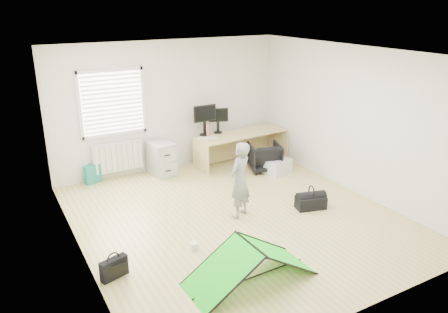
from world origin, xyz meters
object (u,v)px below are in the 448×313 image
desk (242,148)px  office_chair (265,157)px  monitor_left (205,124)px  thermos (208,130)px  person (240,180)px  filing_cabinet (162,158)px  storage_crate (277,166)px  laptop_bag (114,268)px  monitor_right (218,124)px  duffel_bag (311,202)px  kite (250,262)px

desk → office_chair: 0.63m
monitor_left → thermos: size_ratio=1.90×
person → desk: bearing=-151.0°
filing_cabinet → monitor_left: 1.17m
office_chair → storage_crate: size_ratio=1.21×
thermos → laptop_bag: thermos is taller
filing_cabinet → office_chair: (1.99, -0.86, -0.05)m
desk → person: bearing=-126.3°
monitor_right → storage_crate: (0.80, -1.15, -0.75)m
thermos → storage_crate: bearing=-43.9°
thermos → monitor_left: bearing=113.0°
person → laptop_bag: 2.48m
filing_cabinet → desk: bearing=-15.9°
thermos → storage_crate: (1.09, -1.05, -0.68)m
desk → person: size_ratio=1.57×
desk → person: (-1.36, -2.14, 0.30)m
desk → filing_cabinet: (-1.78, 0.27, -0.00)m
monitor_left → monitor_right: 0.33m
monitor_right → storage_crate: bearing=-35.6°
desk → laptop_bag: 4.65m
filing_cabinet → laptop_bag: 3.65m
person → duffel_bag: 1.40m
kite → storage_crate: (2.51, 2.87, -0.11)m
kite → monitor_right: bearing=65.3°
office_chair → laptop_bag: bearing=48.4°
desk → kite: size_ratio=1.21×
filing_cabinet → storage_crate: bearing=-35.4°
monitor_right → thermos: monitor_right is taller
monitor_left → thermos: (0.04, -0.09, -0.11)m
office_chair → kite: 3.94m
monitor_right → filing_cabinet: bearing=-159.8°
desk → laptop_bag: bearing=-146.4°
desk → thermos: (-0.73, 0.18, 0.48)m
laptop_bag → thermos: bearing=28.2°
person → storage_crate: 2.19m
office_chair → kite: size_ratio=0.38×
filing_cabinet → monitor_right: bearing=-6.8°
kite → duffel_bag: 2.38m
monitor_left → laptop_bag: monitor_left is taller
desk → filing_cabinet: size_ratio=2.97×
desk → office_chair: size_ratio=3.15×
desk → kite: desk is taller
office_chair → kite: bearing=71.5°
monitor_left → kite: size_ratio=0.30×
filing_cabinet → storage_crate: 2.42m
office_chair → storage_crate: (0.14, -0.27, -0.15)m
monitor_left → monitor_right: size_ratio=1.20×
filing_cabinet → thermos: 1.15m
office_chair → duffel_bag: office_chair is taller
office_chair → person: size_ratio=0.50×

